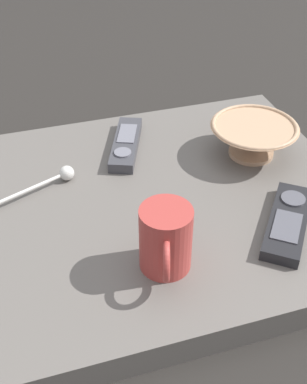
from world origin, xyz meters
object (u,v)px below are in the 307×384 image
at_px(teaspoon, 59,176).
at_px(tv_remote_far, 126,144).
at_px(coffee_mug, 166,240).
at_px(tv_remote_near, 288,222).
at_px(cereal_bowl, 253,138).

height_order(teaspoon, tv_remote_far, teaspoon).
relative_size(coffee_mug, tv_remote_near, 0.63).
bearing_deg(teaspoon, cereal_bowl, -2.92).
xyz_separation_m(tv_remote_near, tv_remote_far, (-0.18, 0.28, 0.00)).
distance_m(teaspoon, tv_remote_far, 0.15).
distance_m(coffee_mug, tv_remote_near, 0.21).
distance_m(cereal_bowl, coffee_mug, 0.32).
bearing_deg(tv_remote_far, coffee_mug, -94.22).
relative_size(cereal_bowl, tv_remote_far, 0.94).
bearing_deg(coffee_mug, teaspoon, 115.47).
bearing_deg(cereal_bowl, coffee_mug, -137.59).
bearing_deg(coffee_mug, tv_remote_far, 85.78).
relative_size(cereal_bowl, coffee_mug, 1.50).
xyz_separation_m(cereal_bowl, tv_remote_far, (-0.22, 0.09, -0.03)).
bearing_deg(teaspoon, tv_remote_far, 26.69).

